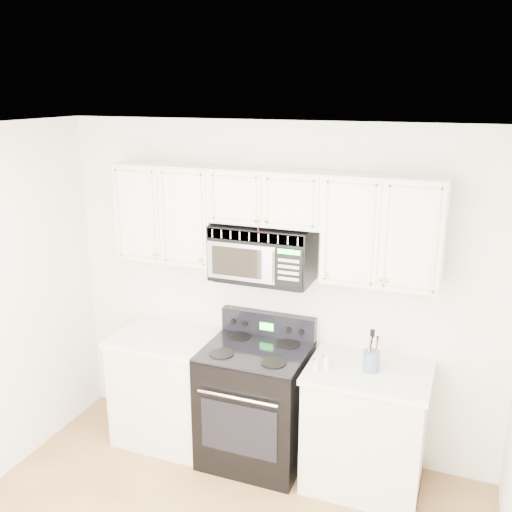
% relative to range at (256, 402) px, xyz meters
% --- Properties ---
extents(room, '(3.51, 3.51, 2.61)m').
position_rel_range_xyz_m(room, '(0.05, -1.43, 0.82)').
color(room, '#A17A43').
rests_on(room, ground).
extents(base_cabinet_left, '(0.86, 0.65, 0.92)m').
position_rel_range_xyz_m(base_cabinet_left, '(-0.75, 0.01, -0.06)').
color(base_cabinet_left, beige).
rests_on(base_cabinet_left, ground).
extents(base_cabinet_right, '(0.86, 0.65, 0.92)m').
position_rel_range_xyz_m(base_cabinet_right, '(0.85, 0.01, -0.06)').
color(base_cabinet_right, beige).
rests_on(base_cabinet_right, ground).
extents(range, '(0.77, 0.70, 1.12)m').
position_rel_range_xyz_m(range, '(0.00, 0.00, 0.00)').
color(range, black).
rests_on(range, ground).
extents(upper_cabinets, '(2.44, 0.37, 0.75)m').
position_rel_range_xyz_m(upper_cabinets, '(0.05, 0.16, 1.45)').
color(upper_cabinets, beige).
rests_on(upper_cabinets, ground).
extents(microwave, '(0.74, 0.42, 0.41)m').
position_rel_range_xyz_m(microwave, '(0.01, 0.13, 1.17)').
color(microwave, black).
rests_on(microwave, ground).
extents(utensil_crock, '(0.12, 0.12, 0.31)m').
position_rel_range_xyz_m(utensil_crock, '(0.86, 0.00, 0.51)').
color(utensil_crock, '#4C678E').
rests_on(utensil_crock, base_cabinet_right).
extents(shaker_salt, '(0.04, 0.04, 0.09)m').
position_rel_range_xyz_m(shaker_salt, '(0.50, -0.13, 0.48)').
color(shaker_salt, silver).
rests_on(shaker_salt, base_cabinet_right).
extents(shaker_pepper, '(0.05, 0.05, 0.11)m').
position_rel_range_xyz_m(shaker_pepper, '(0.56, -0.08, 0.49)').
color(shaker_pepper, silver).
rests_on(shaker_pepper, base_cabinet_right).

